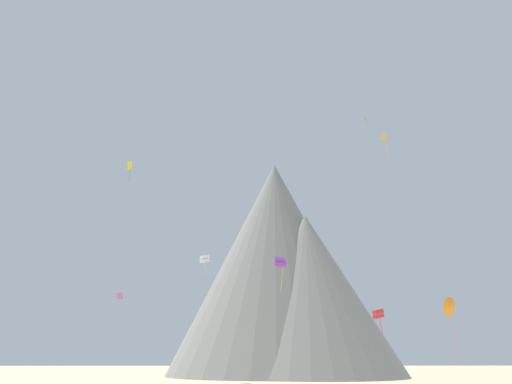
# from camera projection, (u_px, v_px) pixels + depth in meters

# --- Properties ---
(rock_massif) EXTENTS (57.85, 58.10, 46.17)m
(rock_massif) POSITION_uv_depth(u_px,v_px,m) (288.00, 275.00, 103.19)
(rock_massif) COLOR gray
(rock_massif) RESTS_ON ground_plane
(kite_yellow_high) EXTENTS (0.84, 0.62, 3.83)m
(kite_yellow_high) POSITION_uv_depth(u_px,v_px,m) (129.00, 167.00, 85.23)
(kite_yellow_high) COLOR yellow
(kite_violet_mid) EXTENTS (1.86, 1.84, 5.14)m
(kite_violet_mid) POSITION_uv_depth(u_px,v_px,m) (281.00, 263.00, 73.19)
(kite_violet_mid) COLOR purple
(kite_gold_high) EXTENTS (1.13, 0.80, 4.75)m
(kite_gold_high) POSITION_uv_depth(u_px,v_px,m) (385.00, 141.00, 73.93)
(kite_gold_high) COLOR gold
(kite_orange_low) EXTENTS (2.44, 1.90, 6.86)m
(kite_orange_low) POSITION_uv_depth(u_px,v_px,m) (450.00, 307.00, 60.65)
(kite_orange_low) COLOR orange
(kite_red_low) EXTENTS (1.56, 1.47, 4.07)m
(kite_red_low) POSITION_uv_depth(u_px,v_px,m) (378.00, 314.00, 73.90)
(kite_red_low) COLOR red
(kite_white_mid) EXTENTS (1.78, 1.76, 3.21)m
(kite_white_mid) POSITION_uv_depth(u_px,v_px,m) (205.00, 259.00, 83.05)
(kite_white_mid) COLOR white
(kite_pink_low) EXTENTS (0.70, 0.46, 0.76)m
(kite_pink_low) POSITION_uv_depth(u_px,v_px,m) (120.00, 296.00, 50.12)
(kite_pink_low) COLOR pink
(kite_lime_high) EXTENTS (1.10, 1.39, 1.32)m
(kite_lime_high) POSITION_uv_depth(u_px,v_px,m) (367.00, 121.00, 59.62)
(kite_lime_high) COLOR #8CD133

